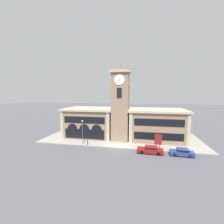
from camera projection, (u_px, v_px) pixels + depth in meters
ground_plane at (116, 148)px, 30.99m from camera, size 300.00×300.00×0.00m
sidewalk_kerb at (121, 138)px, 38.28m from camera, size 38.05×14.98×0.15m
clock_tower at (120, 105)px, 35.34m from camera, size 4.60×4.60×18.18m
town_hall_left_wing at (91, 122)px, 40.19m from camera, size 13.00×10.13×7.50m
town_hall_right_wing at (156, 124)px, 36.91m from camera, size 13.48×10.13×7.50m
parked_car_near at (150, 150)px, 28.21m from camera, size 4.88×1.94×1.42m
parked_car_mid at (182, 152)px, 27.14m from camera, size 4.19×1.94×1.35m
street_lamp at (82, 128)px, 32.69m from camera, size 0.36×0.36×5.35m
bollard at (88, 142)px, 32.63m from camera, size 0.18×0.18×1.06m
fire_hydrant at (160, 148)px, 29.68m from camera, size 0.22×0.22×0.87m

